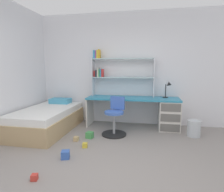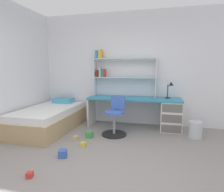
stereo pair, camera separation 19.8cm
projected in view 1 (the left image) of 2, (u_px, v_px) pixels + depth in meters
The scene contains 13 objects.
ground_plane at pixel (102, 179), 2.39m from camera, with size 5.42×6.10×0.02m, color gray.
room_shell at pixel (57, 69), 3.59m from camera, with size 5.42×6.10×2.75m.
desk at pixel (157, 111), 4.34m from camera, with size 2.14×0.61×0.71m.
bookshelf_hutch at pixel (114, 69), 4.58m from camera, with size 1.51×0.22×1.14m.
desk_lamp at pixel (169, 87), 4.31m from camera, with size 0.20×0.17×0.38m.
swivel_chair at pixel (115, 120), 3.94m from camera, with size 0.52×0.52×0.80m.
bed_platform at pixel (47, 119), 4.22m from camera, with size 1.05×1.87×0.62m.
waste_bin at pixel (194, 128), 3.85m from camera, with size 0.26×0.26×0.34m, color silver.
toy_block_red_0 at pixel (34, 177), 2.35m from camera, with size 0.08×0.08×0.08m, color red.
toy_block_green_1 at pixel (90, 135), 3.76m from camera, with size 0.12×0.12×0.12m, color #479E51.
toy_block_yellow_2 at pixel (85, 145), 3.32m from camera, with size 0.08×0.08×0.08m, color gold.
toy_block_blue_3 at pixel (65, 155), 2.91m from camera, with size 0.12×0.12×0.12m, color #3860B7.
toy_block_natural_4 at pixel (76, 139), 3.61m from camera, with size 0.09×0.09×0.09m, color tan.
Camera 1 is at (0.54, -2.15, 1.39)m, focal length 30.07 mm.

